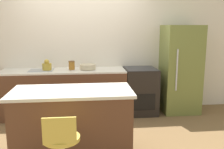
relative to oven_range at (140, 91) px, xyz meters
The scene contains 9 objects.
ground_plane 1.27m from the oven_range, 163.47° to the right, with size 14.00×14.00×0.00m, color brown.
wall_back 1.46m from the oven_range, 162.87° to the left, with size 8.00×0.06×2.60m.
back_counter 1.49m from the oven_range, behind, with size 2.34×0.64×0.90m.
kitchen_island 1.97m from the oven_range, 129.45° to the right, with size 1.58×0.74×0.90m.
oven_range is the anchor object (origin of this frame).
refrigerator 0.91m from the oven_range, ahead, with size 0.71×0.65×1.73m.
kettle 1.87m from the oven_range, behind, with size 0.17×0.17×0.20m.
mixing_bowl 1.14m from the oven_range, behind, with size 0.30×0.30×0.09m.
canister_jar 1.43m from the oven_range, behind, with size 0.12×0.12×0.16m.
Camera 1 is at (0.07, -4.38, 1.72)m, focal length 40.00 mm.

